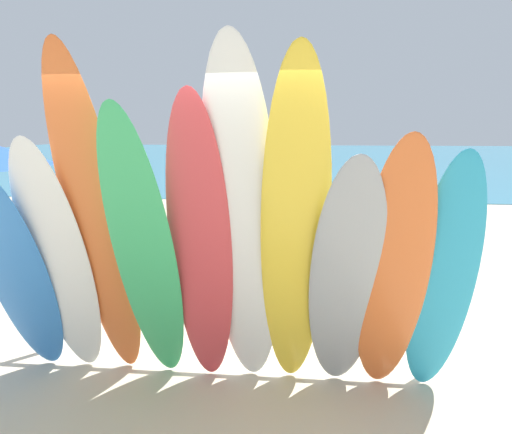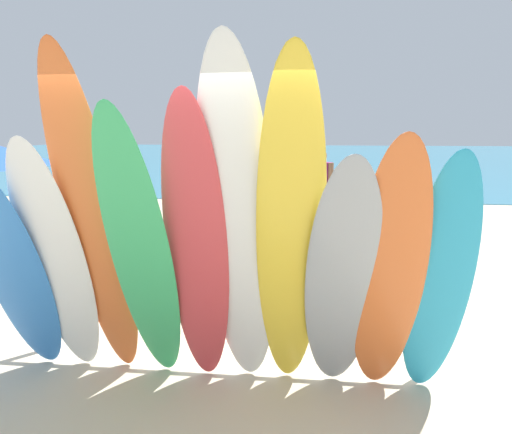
# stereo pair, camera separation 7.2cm
# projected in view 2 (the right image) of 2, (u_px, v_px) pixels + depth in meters

# --- Properties ---
(ground) EXTENTS (60.00, 60.00, 0.00)m
(ground) POSITION_uv_depth(u_px,v_px,m) (291.00, 183.00, 18.05)
(ground) COLOR beige
(ocean_water) EXTENTS (60.00, 40.00, 0.02)m
(ocean_water) POSITION_uv_depth(u_px,v_px,m) (300.00, 157.00, 33.13)
(ocean_water) COLOR teal
(ocean_water) RESTS_ON ground
(surfboard_rack) EXTENTS (3.79, 0.07, 0.73)m
(surfboard_rack) POSITION_uv_depth(u_px,v_px,m) (231.00, 301.00, 4.28)
(surfboard_rack) COLOR brown
(surfboard_rack) RESTS_ON ground
(surfboard_blue_0) EXTENTS (0.54, 0.83, 1.90)m
(surfboard_blue_0) POSITION_uv_depth(u_px,v_px,m) (17.00, 277.00, 3.81)
(surfboard_blue_0) COLOR #337AD1
(surfboard_blue_0) RESTS_ON ground
(surfboard_white_1) EXTENTS (0.54, 0.79, 2.12)m
(surfboard_white_1) POSITION_uv_depth(u_px,v_px,m) (57.00, 265.00, 3.78)
(surfboard_white_1) COLOR white
(surfboard_white_1) RESTS_ON ground
(surfboard_orange_2) EXTENTS (0.53, 0.96, 2.75)m
(surfboard_orange_2) POSITION_uv_depth(u_px,v_px,m) (95.00, 230.00, 3.62)
(surfboard_orange_2) COLOR orange
(surfboard_orange_2) RESTS_ON ground
(surfboard_green_3) EXTENTS (0.53, 1.01, 2.35)m
(surfboard_green_3) POSITION_uv_depth(u_px,v_px,m) (142.00, 259.00, 3.55)
(surfboard_green_3) COLOR #38B266
(surfboard_green_3) RESTS_ON ground
(surfboard_red_4) EXTENTS (0.51, 0.82, 2.44)m
(surfboard_red_4) POSITION_uv_depth(u_px,v_px,m) (197.00, 252.00, 3.57)
(surfboard_red_4) COLOR #D13D42
(surfboard_red_4) RESTS_ON ground
(surfboard_white_5) EXTENTS (0.64, 0.94, 2.78)m
(surfboard_white_5) POSITION_uv_depth(u_px,v_px,m) (239.00, 232.00, 3.49)
(surfboard_white_5) COLOR white
(surfboard_white_5) RESTS_ON ground
(surfboard_yellow_6) EXTENTS (0.56, 1.02, 2.69)m
(surfboard_yellow_6) POSITION_uv_depth(u_px,v_px,m) (290.00, 240.00, 3.41)
(surfboard_yellow_6) COLOR yellow
(surfboard_yellow_6) RESTS_ON ground
(surfboard_grey_7) EXTENTS (0.61, 0.87, 2.01)m
(surfboard_grey_7) POSITION_uv_depth(u_px,v_px,m) (342.00, 283.00, 3.50)
(surfboard_grey_7) COLOR #999EA3
(surfboard_grey_7) RESTS_ON ground
(surfboard_orange_8) EXTENTS (0.55, 0.83, 2.15)m
(surfboard_orange_8) POSITION_uv_depth(u_px,v_px,m) (389.00, 276.00, 3.45)
(surfboard_orange_8) COLOR orange
(surfboard_orange_8) RESTS_ON ground
(surfboard_teal_9) EXTENTS (0.50, 0.70, 2.04)m
(surfboard_teal_9) POSITION_uv_depth(u_px,v_px,m) (439.00, 283.00, 3.47)
(surfboard_teal_9) COLOR #289EC6
(surfboard_teal_9) RESTS_ON ground
(beachgoer_photographing) EXTENTS (0.62, 0.35, 1.71)m
(beachgoer_photographing) POSITION_uv_depth(u_px,v_px,m) (312.00, 179.00, 10.61)
(beachgoer_photographing) COLOR tan
(beachgoer_photographing) RESTS_ON ground
(beachgoer_near_rack) EXTENTS (0.60, 0.25, 1.59)m
(beachgoer_near_rack) POSITION_uv_depth(u_px,v_px,m) (409.00, 212.00, 6.90)
(beachgoer_near_rack) COLOR brown
(beachgoer_near_rack) RESTS_ON ground
(beachgoer_strolling) EXTENTS (0.41, 0.58, 1.59)m
(beachgoer_strolling) POSITION_uv_depth(u_px,v_px,m) (294.00, 213.00, 6.81)
(beachgoer_strolling) COLOR brown
(beachgoer_strolling) RESTS_ON ground
(beachgoer_by_water) EXTENTS (0.48, 0.50, 1.73)m
(beachgoer_by_water) POSITION_uv_depth(u_px,v_px,m) (320.00, 188.00, 9.01)
(beachgoer_by_water) COLOR brown
(beachgoer_by_water) RESTS_ON ground
(beach_chair_red) EXTENTS (0.63, 0.83, 0.78)m
(beach_chair_red) POSITION_uv_depth(u_px,v_px,m) (83.00, 235.00, 7.56)
(beach_chair_red) COLOR #B7B7BC
(beach_chair_red) RESTS_ON ground
(distant_boat) EXTENTS (4.13, 1.53, 0.33)m
(distant_boat) POSITION_uv_depth(u_px,v_px,m) (255.00, 167.00, 23.46)
(distant_boat) COLOR #4C515B
(distant_boat) RESTS_ON ground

